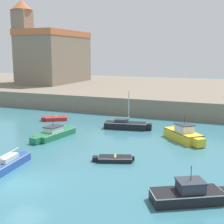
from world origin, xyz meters
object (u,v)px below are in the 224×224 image
object	(u,v)px
motorboat_green_4	(54,133)
sailboat_black_5	(126,125)
sailboat_blue_2	(3,166)
dinghy_red_3	(55,118)
motorboat_yellow_6	(184,135)
dinghy_black_7	(114,159)
motorboat_black_0	(190,194)
church	(51,55)

from	to	relation	value
motorboat_green_4	sailboat_black_5	bearing A→B (deg)	48.25
sailboat_blue_2	dinghy_red_3	world-z (taller)	sailboat_blue_2
motorboat_yellow_6	dinghy_black_7	size ratio (longest dim) A/B	1.42
dinghy_red_3	sailboat_black_5	bearing A→B (deg)	-5.03
motorboat_yellow_6	dinghy_black_7	bearing A→B (deg)	-117.26
motorboat_yellow_6	dinghy_red_3	bearing A→B (deg)	168.89
sailboat_blue_2	sailboat_black_5	xyz separation A→B (m)	(4.11, 16.09, 0.06)
motorboat_green_4	motorboat_yellow_6	world-z (taller)	motorboat_yellow_6
sailboat_black_5	motorboat_yellow_6	world-z (taller)	sailboat_black_5
dinghy_red_3	motorboat_yellow_6	world-z (taller)	motorboat_yellow_6
sailboat_black_5	dinghy_black_7	world-z (taller)	sailboat_black_5
motorboat_black_0	church	xyz separation A→B (m)	(-35.50, 40.44, 7.85)
motorboat_green_4	dinghy_black_7	distance (m)	9.63
sailboat_blue_2	dinghy_red_3	size ratio (longest dim) A/B	1.94
dinghy_red_3	motorboat_green_4	xyz separation A→B (m)	(4.49, -7.39, 0.18)
sailboat_blue_2	dinghy_black_7	xyz separation A→B (m)	(6.89, 5.22, -0.19)
motorboat_black_0	dinghy_red_3	world-z (taller)	motorboat_black_0
motorboat_green_4	sailboat_black_5	size ratio (longest dim) A/B	1.04
motorboat_black_0	sailboat_black_5	distance (m)	18.48
dinghy_red_3	church	world-z (taller)	church
dinghy_red_3	motorboat_yellow_6	bearing A→B (deg)	-11.11
motorboat_green_4	dinghy_black_7	xyz separation A→B (m)	(8.57, -4.38, -0.24)
motorboat_green_4	sailboat_blue_2	bearing A→B (deg)	-80.06
motorboat_black_0	sailboat_blue_2	world-z (taller)	sailboat_blue_2
sailboat_black_5	church	xyz separation A→B (m)	(-25.90, 24.65, 7.86)
motorboat_green_4	sailboat_black_5	distance (m)	8.69
motorboat_green_4	church	xyz separation A→B (m)	(-20.11, 31.14, 7.88)
sailboat_blue_2	motorboat_yellow_6	bearing A→B (deg)	50.50
motorboat_black_0	sailboat_black_5	world-z (taller)	sailboat_black_5
sailboat_black_5	sailboat_blue_2	bearing A→B (deg)	-104.32
motorboat_green_4	motorboat_black_0	bearing A→B (deg)	-31.13
motorboat_black_0	dinghy_red_3	size ratio (longest dim) A/B	1.48
dinghy_red_3	dinghy_black_7	bearing A→B (deg)	-42.00
sailboat_black_5	motorboat_green_4	bearing A→B (deg)	-131.75
motorboat_black_0	motorboat_yellow_6	world-z (taller)	motorboat_yellow_6
sailboat_black_5	motorboat_yellow_6	size ratio (longest dim) A/B	1.17
motorboat_yellow_6	church	world-z (taller)	church
sailboat_blue_2	motorboat_yellow_6	world-z (taller)	sailboat_blue_2
motorboat_green_4	motorboat_yellow_6	distance (m)	13.48
dinghy_red_3	motorboat_green_4	bearing A→B (deg)	-58.71
sailboat_black_5	motorboat_yellow_6	bearing A→B (deg)	-19.47
sailboat_black_5	motorboat_yellow_6	xyz separation A→B (m)	(7.09, -2.51, 0.15)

